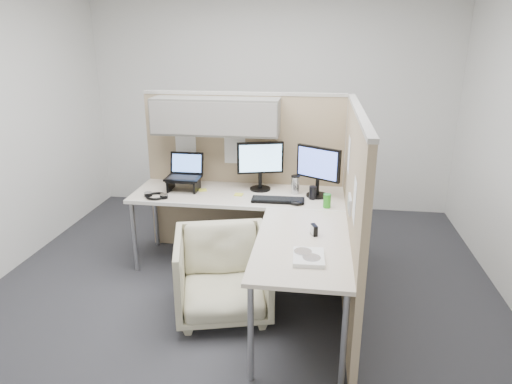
# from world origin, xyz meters

# --- Properties ---
(ground) EXTENTS (4.50, 4.50, 0.00)m
(ground) POSITION_xyz_m (0.00, 0.00, 0.00)
(ground) COLOR #2B2B2F
(ground) RESTS_ON ground
(partition_back) EXTENTS (2.00, 0.36, 1.63)m
(partition_back) POSITION_xyz_m (-0.22, 0.83, 1.10)
(partition_back) COLOR tan
(partition_back) RESTS_ON ground
(partition_right) EXTENTS (0.07, 2.03, 1.63)m
(partition_right) POSITION_xyz_m (0.90, -0.07, 0.82)
(partition_right) COLOR tan
(partition_right) RESTS_ON ground
(desk) EXTENTS (2.00, 1.98, 0.73)m
(desk) POSITION_xyz_m (0.12, 0.13, 0.69)
(desk) COLOR beige
(desk) RESTS_ON ground
(office_chair) EXTENTS (0.88, 0.85, 0.75)m
(office_chair) POSITION_xyz_m (-0.09, -0.31, 0.37)
(office_chair) COLOR #C0BB99
(office_chair) RESTS_ON ground
(monitor_left) EXTENTS (0.43, 0.20, 0.47)m
(monitor_left) POSITION_xyz_m (0.08, 0.68, 1.00)
(monitor_left) COLOR black
(monitor_left) RESTS_ON desk
(monitor_right) EXTENTS (0.40, 0.26, 0.47)m
(monitor_right) POSITION_xyz_m (0.62, 0.56, 1.00)
(monitor_right) COLOR black
(monitor_right) RESTS_ON desk
(laptop_station) EXTENTS (0.33, 0.28, 0.34)m
(laptop_station) POSITION_xyz_m (-0.64, 0.58, 0.86)
(laptop_station) COLOR black
(laptop_station) RESTS_ON desk
(keyboard) EXTENTS (0.47, 0.17, 0.02)m
(keyboard) POSITION_xyz_m (0.28, 0.37, 0.74)
(keyboard) COLOR black
(keyboard) RESTS_ON desk
(mouse) EXTENTS (0.12, 0.08, 0.04)m
(mouse) POSITION_xyz_m (0.45, 0.30, 0.75)
(mouse) COLOR black
(mouse) RESTS_ON desk
(travel_mug) EXTENTS (0.08, 0.08, 0.17)m
(travel_mug) POSITION_xyz_m (0.42, 0.61, 0.82)
(travel_mug) COLOR silver
(travel_mug) RESTS_ON desk
(soda_can_green) EXTENTS (0.07, 0.07, 0.12)m
(soda_can_green) POSITION_xyz_m (0.71, 0.28, 0.79)
(soda_can_green) COLOR #268C1E
(soda_can_green) RESTS_ON desk
(soda_can_silver) EXTENTS (0.07, 0.07, 0.12)m
(soda_can_silver) POSITION_xyz_m (0.59, 0.48, 0.79)
(soda_can_silver) COLOR black
(soda_can_silver) RESTS_ON desk
(sticky_note_c) EXTENTS (0.10, 0.10, 0.01)m
(sticky_note_c) POSITION_xyz_m (-0.46, 0.58, 0.73)
(sticky_note_c) COLOR yellow
(sticky_note_c) RESTS_ON desk
(sticky_note_d) EXTENTS (0.08, 0.08, 0.01)m
(sticky_note_d) POSITION_xyz_m (-0.10, 0.49, 0.73)
(sticky_note_d) COLOR yellow
(sticky_note_d) RESTS_ON desk
(headphones) EXTENTS (0.23, 0.22, 0.03)m
(headphones) POSITION_xyz_m (-0.84, 0.32, 0.75)
(headphones) COLOR black
(headphones) RESTS_ON desk
(paper_stack) EXTENTS (0.22, 0.27, 0.03)m
(paper_stack) POSITION_xyz_m (0.59, -0.73, 0.75)
(paper_stack) COLOR white
(paper_stack) RESTS_ON desk
(desk_clock) EXTENTS (0.06, 0.09, 0.08)m
(desk_clock) POSITION_xyz_m (0.62, -0.32, 0.77)
(desk_clock) COLOR black
(desk_clock) RESTS_ON desk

